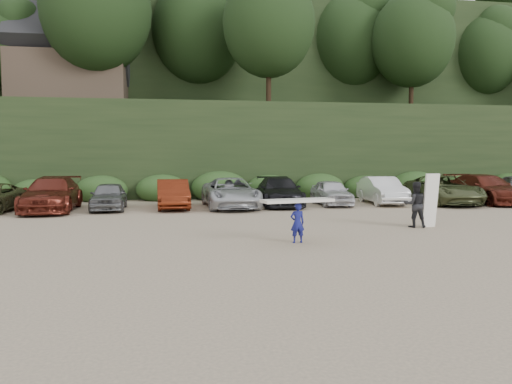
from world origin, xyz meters
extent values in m
plane|color=tan|center=(0.00, 0.00, 0.00)|extent=(120.00, 120.00, 0.00)
cube|color=black|center=(0.00, 22.00, 3.00)|extent=(80.00, 14.00, 6.00)
cube|color=black|center=(0.00, 40.00, 8.00)|extent=(90.00, 30.00, 16.00)
ellipsoid|color=black|center=(0.00, 22.00, 11.00)|extent=(66.00, 12.00, 10.00)
cube|color=#2B491E|center=(-0.55, 14.50, 0.60)|extent=(46.20, 2.00, 1.20)
cube|color=brown|center=(-12.00, 24.00, 8.00)|extent=(8.00, 6.00, 4.00)
imported|color=#5E1F15|center=(-10.39, 9.61, 0.82)|extent=(2.45, 5.69, 1.63)
imported|color=slate|center=(-7.76, 9.67, 0.68)|extent=(1.74, 4.05, 1.36)
imported|color=maroon|center=(-4.66, 9.83, 0.73)|extent=(1.71, 4.47, 1.45)
imported|color=#B6B8BE|center=(-1.76, 9.68, 0.76)|extent=(2.73, 5.59, 1.53)
imported|color=black|center=(0.90, 10.30, 0.75)|extent=(2.36, 5.29, 1.51)
imported|color=silver|center=(3.74, 10.15, 0.68)|extent=(1.73, 4.05, 1.37)
imported|color=white|center=(6.68, 10.30, 0.75)|extent=(1.90, 4.63, 1.49)
imported|color=#4C5431|center=(9.99, 9.73, 0.78)|extent=(2.84, 5.72, 1.56)
imported|color=#5A1F14|center=(12.52, 9.70, 0.80)|extent=(2.47, 5.59, 1.60)
imported|color=navy|center=(-0.89, -0.73, 0.62)|extent=(0.47, 0.32, 1.23)
cube|color=white|center=(-0.89, -0.73, 1.31)|extent=(2.33, 1.06, 0.09)
imported|color=black|center=(4.24, 1.74, 0.85)|extent=(0.95, 0.80, 1.71)
cube|color=white|center=(4.79, 1.62, 1.01)|extent=(0.60, 0.37, 2.01)
camera|label=1|loc=(-4.65, -15.50, 2.71)|focal=35.00mm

